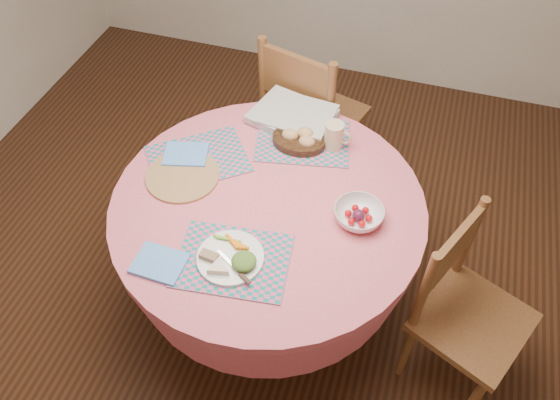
{
  "coord_description": "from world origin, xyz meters",
  "views": [
    {
      "loc": [
        0.46,
        -1.32,
        2.36
      ],
      "look_at": [
        0.05,
        0.0,
        0.78
      ],
      "focal_mm": 35.0,
      "sensor_mm": 36.0,
      "label": 1
    }
  ],
  "objects_px": {
    "dining_table": "(269,233)",
    "fruit_bowl": "(359,215)",
    "chair_right": "(464,309)",
    "latte_mug": "(335,136)",
    "chair_back": "(309,115)",
    "bread_bowl": "(299,139)",
    "dinner_plate": "(232,258)",
    "wicker_trivet": "(183,176)"
  },
  "relations": [
    {
      "from": "dining_table",
      "to": "fruit_bowl",
      "type": "distance_m",
      "value": 0.42
    },
    {
      "from": "chair_right",
      "to": "latte_mug",
      "type": "xyz_separation_m",
      "value": [
        -0.66,
        0.44,
        0.36
      ]
    },
    {
      "from": "chair_right",
      "to": "fruit_bowl",
      "type": "height_order",
      "value": "chair_right"
    },
    {
      "from": "chair_right",
      "to": "chair_back",
      "type": "height_order",
      "value": "chair_back"
    },
    {
      "from": "chair_back",
      "to": "bread_bowl",
      "type": "relative_size",
      "value": 4.28
    },
    {
      "from": "chair_right",
      "to": "dinner_plate",
      "type": "relative_size",
      "value": 3.66
    },
    {
      "from": "dinner_plate",
      "to": "bread_bowl",
      "type": "relative_size",
      "value": 1.05
    },
    {
      "from": "chair_back",
      "to": "bread_bowl",
      "type": "distance_m",
      "value": 0.55
    },
    {
      "from": "dining_table",
      "to": "bread_bowl",
      "type": "bearing_deg",
      "value": 85.78
    },
    {
      "from": "chair_right",
      "to": "fruit_bowl",
      "type": "xyz_separation_m",
      "value": [
        -0.48,
        0.08,
        0.32
      ]
    },
    {
      "from": "dinner_plate",
      "to": "bread_bowl",
      "type": "xyz_separation_m",
      "value": [
        0.06,
        0.66,
        0.01
      ]
    },
    {
      "from": "dining_table",
      "to": "latte_mug",
      "type": "relative_size",
      "value": 10.25
    },
    {
      "from": "dining_table",
      "to": "bread_bowl",
      "type": "distance_m",
      "value": 0.42
    },
    {
      "from": "dinner_plate",
      "to": "fruit_bowl",
      "type": "height_order",
      "value": "fruit_bowl"
    },
    {
      "from": "chair_back",
      "to": "latte_mug",
      "type": "distance_m",
      "value": 0.58
    },
    {
      "from": "chair_back",
      "to": "wicker_trivet",
      "type": "distance_m",
      "value": 0.89
    },
    {
      "from": "fruit_bowl",
      "to": "wicker_trivet",
      "type": "bearing_deg",
      "value": 179.39
    },
    {
      "from": "chair_right",
      "to": "chair_back",
      "type": "xyz_separation_m",
      "value": [
        -0.88,
        0.88,
        0.05
      ]
    },
    {
      "from": "latte_mug",
      "to": "bread_bowl",
      "type": "bearing_deg",
      "value": -169.06
    },
    {
      "from": "chair_back",
      "to": "latte_mug",
      "type": "relative_size",
      "value": 8.14
    },
    {
      "from": "dinner_plate",
      "to": "bread_bowl",
      "type": "bearing_deg",
      "value": 84.82
    },
    {
      "from": "chair_back",
      "to": "fruit_bowl",
      "type": "distance_m",
      "value": 0.94
    },
    {
      "from": "dining_table",
      "to": "chair_back",
      "type": "xyz_separation_m",
      "value": [
        -0.05,
        0.82,
        -0.04
      ]
    },
    {
      "from": "bread_bowl",
      "to": "chair_back",
      "type": "bearing_deg",
      "value": 99.23
    },
    {
      "from": "bread_bowl",
      "to": "fruit_bowl",
      "type": "distance_m",
      "value": 0.47
    },
    {
      "from": "chair_right",
      "to": "bread_bowl",
      "type": "distance_m",
      "value": 0.96
    },
    {
      "from": "bread_bowl",
      "to": "latte_mug",
      "type": "distance_m",
      "value": 0.15
    },
    {
      "from": "dining_table",
      "to": "dinner_plate",
      "type": "bearing_deg",
      "value": -96.29
    },
    {
      "from": "wicker_trivet",
      "to": "latte_mug",
      "type": "bearing_deg",
      "value": 33.03
    },
    {
      "from": "dining_table",
      "to": "latte_mug",
      "type": "bearing_deg",
      "value": 65.78
    },
    {
      "from": "chair_right",
      "to": "latte_mug",
      "type": "bearing_deg",
      "value": 80.76
    },
    {
      "from": "dining_table",
      "to": "dinner_plate",
      "type": "height_order",
      "value": "dinner_plate"
    },
    {
      "from": "dining_table",
      "to": "chair_back",
      "type": "distance_m",
      "value": 0.83
    },
    {
      "from": "chair_back",
      "to": "bread_bowl",
      "type": "xyz_separation_m",
      "value": [
        0.08,
        -0.47,
        0.27
      ]
    },
    {
      "from": "wicker_trivet",
      "to": "fruit_bowl",
      "type": "height_order",
      "value": "fruit_bowl"
    },
    {
      "from": "wicker_trivet",
      "to": "chair_right",
      "type": "bearing_deg",
      "value": -4.12
    },
    {
      "from": "latte_mug",
      "to": "fruit_bowl",
      "type": "bearing_deg",
      "value": -63.06
    },
    {
      "from": "chair_back",
      "to": "chair_right",
      "type": "bearing_deg",
      "value": 150.69
    },
    {
      "from": "fruit_bowl",
      "to": "chair_right",
      "type": "bearing_deg",
      "value": -9.42
    },
    {
      "from": "dining_table",
      "to": "wicker_trivet",
      "type": "bearing_deg",
      "value": 175.99
    },
    {
      "from": "bread_bowl",
      "to": "fruit_bowl",
      "type": "xyz_separation_m",
      "value": [
        0.33,
        -0.33,
        -0.0
      ]
    },
    {
      "from": "bread_bowl",
      "to": "latte_mug",
      "type": "relative_size",
      "value": 1.9
    }
  ]
}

